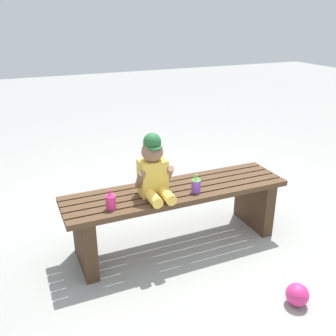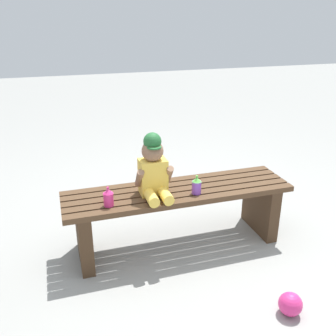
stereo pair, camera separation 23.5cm
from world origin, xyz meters
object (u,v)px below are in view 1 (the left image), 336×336
object	(u,v)px
sippy_cup_right	(196,184)
toy_ball	(297,295)
child_figure	(154,169)
park_bench	(177,207)
sippy_cup_left	(111,200)

from	to	relation	value
sippy_cup_right	toy_ball	bearing A→B (deg)	-69.46
child_figure	toy_ball	distance (m)	1.09
park_bench	sippy_cup_left	size ratio (longest dim) A/B	12.12
park_bench	child_figure	bearing A→B (deg)	-171.39
sippy_cup_right	toy_ball	distance (m)	0.87
park_bench	toy_ball	distance (m)	0.91
park_bench	sippy_cup_left	xyz separation A→B (m)	(-0.47, -0.10, 0.20)
sippy_cup_right	child_figure	bearing A→B (deg)	165.25
park_bench	sippy_cup_right	size ratio (longest dim) A/B	12.12
park_bench	sippy_cup_right	distance (m)	0.24
toy_ball	park_bench	bearing A→B (deg)	113.83
toy_ball	sippy_cup_right	bearing A→B (deg)	110.54
child_figure	toy_ball	size ratio (longest dim) A/B	3.18
sippy_cup_left	sippy_cup_right	size ratio (longest dim) A/B	1.00
park_bench	child_figure	size ratio (longest dim) A/B	3.71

